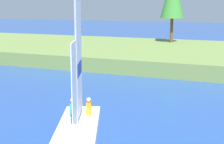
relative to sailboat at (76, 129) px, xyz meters
The scene contains 2 objects.
shore_bank 19.34m from the sailboat, 96.70° to the left, with size 80.00×15.83×1.09m, color olive.
sailboat is the anchor object (origin of this frame).
Camera 1 is at (7.77, -0.87, 4.76)m, focal length 53.33 mm.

